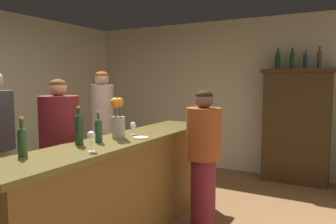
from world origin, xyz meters
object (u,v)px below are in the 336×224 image
cheese_plate (141,138)px  wine_bottle_malbec (99,129)px  patron_redhead (60,151)px  display_bottle_midleft (292,59)px  wine_bottle_chardonnay (79,128)px  wine_bottle_syrah (22,140)px  display_cabinet (296,124)px  wine_glass_mid (133,126)px  bar_counter (123,189)px  display_bottle_midright (319,58)px  bartender (204,154)px  flower_arrangement (118,117)px  display_bottle_left (278,60)px  patron_in_grey (103,125)px  display_bottle_center (305,60)px

cheese_plate → wine_bottle_malbec: bearing=-120.9°
patron_redhead → display_bottle_midleft: bearing=55.8°
wine_bottle_chardonnay → patron_redhead: (-0.53, 0.27, -0.31)m
wine_bottle_chardonnay → wine_bottle_syrah: 0.52m
display_cabinet → wine_glass_mid: bearing=-115.9°
bar_counter → wine_bottle_malbec: bearing=-103.2°
display_cabinet → display_bottle_midright: size_ratio=5.49×
display_cabinet → bartender: display_cabinet is taller
flower_arrangement → patron_redhead: patron_redhead is taller
cheese_plate → bartender: size_ratio=0.10×
wine_bottle_chardonnay → cheese_plate: (0.28, 0.54, -0.15)m
wine_glass_mid → display_bottle_left: (0.95, 2.57, 0.79)m
display_cabinet → patron_redhead: 3.52m
wine_bottle_syrah → wine_glass_mid: bearing=82.7°
wine_bottle_malbec → display_bottle_left: (0.97, 3.07, 0.76)m
wine_bottle_malbec → cheese_plate: wine_bottle_malbec is taller
bar_counter → display_cabinet: (1.22, 2.81, 0.40)m
wine_bottle_syrah → display_bottle_midleft: display_bottle_midleft is taller
display_bottle_midright → patron_in_grey: size_ratio=0.19×
wine_bottle_chardonnay → patron_in_grey: size_ratio=0.20×
cheese_plate → patron_in_grey: bearing=143.3°
display_bottle_left → patron_redhead: size_ratio=0.20×
cheese_plate → wine_bottle_syrah: bearing=-107.9°
display_cabinet → display_bottle_left: bearing=180.0°
flower_arrangement → bar_counter: bearing=10.3°
wine_bottle_syrah → display_bottle_center: bearing=68.3°
wine_glass_mid → patron_in_grey: patron_in_grey is taller
wine_bottle_malbec → cheese_plate: bearing=59.1°
display_bottle_center → display_bottle_midright: size_ratio=0.88×
wine_bottle_chardonnay → wine_glass_mid: 0.69m
cheese_plate → flower_arrangement: bearing=-152.2°
display_cabinet → patron_redhead: size_ratio=1.10×
display_cabinet → wine_glass_mid: display_cabinet is taller
display_cabinet → display_bottle_left: display_bottle_left is taller
wine_bottle_syrah → display_bottle_center: 4.12m
cheese_plate → display_bottle_center: (1.16, 2.71, 0.86)m
wine_bottle_syrah → patron_redhead: 0.96m
display_bottle_midleft → patron_in_grey: bearing=-142.2°
cheese_plate → bartender: (0.43, 0.55, -0.23)m
wine_bottle_malbec → display_bottle_left: display_bottle_left is taller
flower_arrangement → display_bottle_center: bearing=64.3°
display_bottle_left → bar_counter: bearing=-108.0°
wine_bottle_syrah → flower_arrangement: 0.97m
cheese_plate → bar_counter: bearing=-148.0°
wine_bottle_malbec → wine_glass_mid: bearing=86.7°
display_bottle_center → wine_bottle_chardonnay: bearing=-113.9°
display_bottle_midleft → display_bottle_center: display_bottle_midleft is taller
wine_bottle_malbec → patron_in_grey: patron_in_grey is taller
bar_counter → display_bottle_left: display_bottle_left is taller
wine_bottle_malbec → patron_redhead: bearing=171.4°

